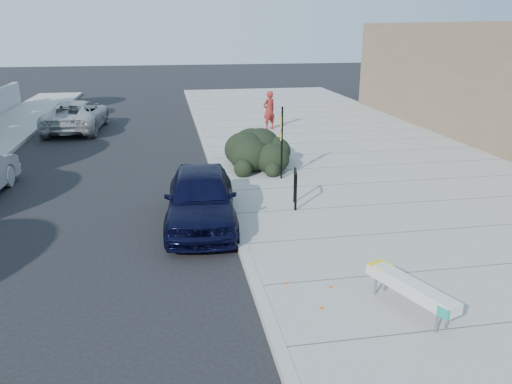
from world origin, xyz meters
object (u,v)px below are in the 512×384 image
sign_post (281,138)px  pedestrian (269,110)px  bench (411,288)px  bike_rack (295,185)px  sedan_navy (201,197)px  suv_silver (76,115)px

sign_post → pedestrian: size_ratio=1.29×
bench → bike_rack: (-0.64, 5.63, 0.18)m
sign_post → sedan_navy: sign_post is taller
bench → sign_post: bearing=72.6°
bench → sign_post: 8.39m
suv_silver → pedestrian: 9.60m
sedan_navy → pedestrian: size_ratio=2.40×
bench → sign_post: size_ratio=0.80×
pedestrian → bench: bearing=61.5°
sedan_navy → suv_silver: size_ratio=0.82×
bike_rack → pedestrian: 11.11m
bench → sign_post: sign_post is taller
sign_post → suv_silver: sign_post is taller
bench → bike_rack: 5.67m
suv_silver → sign_post: bearing=130.7°
bike_rack → pedestrian: bearing=94.2°
bike_rack → sign_post: sign_post is taller
bench → suv_silver: bearing=94.1°
suv_silver → pedestrian: size_ratio=2.94×
sign_post → pedestrian: 8.41m
bike_rack → sedan_navy: size_ratio=0.24×
bike_rack → pedestrian: (1.51, 11.00, 0.29)m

